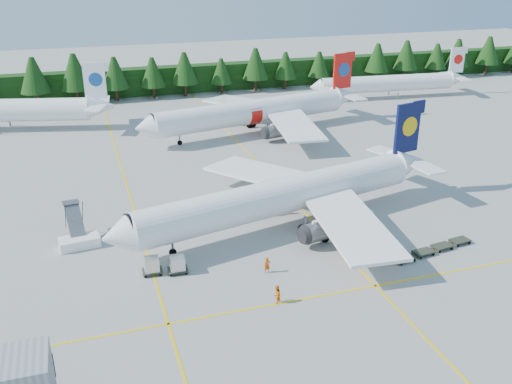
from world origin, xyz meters
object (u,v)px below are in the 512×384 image
object	(u,v)px
airliner_red	(248,113)
service_truck	(346,226)
airliner_navy	(275,199)
airstairs	(79,238)

from	to	relation	value
airliner_red	service_truck	xyz separation A→B (m)	(-1.41, -41.88, -2.30)
airliner_navy	airstairs	bearing A→B (deg)	160.35
airliner_red	airstairs	distance (m)	45.80
service_truck	airliner_red	bearing A→B (deg)	107.04
airliner_navy	airstairs	distance (m)	22.10
airstairs	airliner_navy	bearing A→B (deg)	-13.19
airliner_navy	airstairs	world-z (taller)	airliner_navy
airliner_red	airstairs	size ratio (longest dim) A/B	6.98
airliner_red	airstairs	world-z (taller)	airliner_red
airstairs	service_truck	xyz separation A→B (m)	(28.49, -7.32, 0.62)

